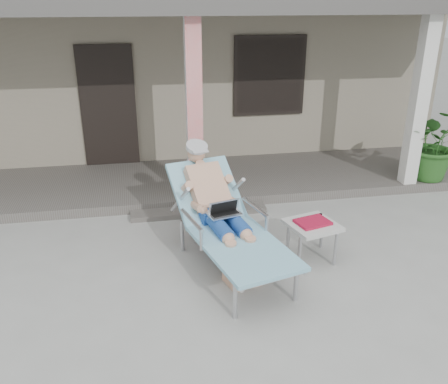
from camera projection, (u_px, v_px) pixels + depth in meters
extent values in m
plane|color=#9E9E99|center=(220.00, 282.00, 5.36)|extent=(60.00, 60.00, 0.00)
cube|color=gray|center=(171.00, 67.00, 10.69)|extent=(10.00, 5.00, 3.00)
cube|color=black|center=(108.00, 107.00, 8.30)|extent=(0.95, 0.06, 2.10)
cube|color=black|center=(270.00, 76.00, 8.60)|extent=(1.20, 0.06, 1.30)
cube|color=black|center=(270.00, 76.00, 8.59)|extent=(1.32, 0.05, 1.42)
cube|color=#605B56|center=(190.00, 181.00, 8.06)|extent=(10.00, 2.00, 0.15)
cube|color=red|center=(194.00, 113.00, 6.76)|extent=(0.22, 0.22, 2.61)
cube|color=silver|center=(419.00, 103.00, 7.33)|extent=(0.22, 0.22, 2.61)
cube|color=#474442|center=(185.00, 4.00, 6.98)|extent=(10.00, 2.30, 0.24)
cube|color=#605B56|center=(199.00, 211.00, 7.03)|extent=(2.00, 0.30, 0.07)
cylinder|color=#B7B7BC|center=(235.00, 301.00, 4.69)|extent=(0.05, 0.05, 0.42)
cylinder|color=#B7B7BC|center=(296.00, 284.00, 4.96)|extent=(0.05, 0.05, 0.42)
cylinder|color=#B7B7BC|center=(182.00, 236.00, 5.95)|extent=(0.05, 0.05, 0.42)
cylinder|color=#B7B7BC|center=(233.00, 225.00, 6.22)|extent=(0.05, 0.05, 0.42)
cube|color=#B7B7BC|center=(243.00, 249.00, 5.19)|extent=(1.03, 1.51, 0.03)
cube|color=#8CCFD9|center=(243.00, 246.00, 5.18)|extent=(1.15, 1.58, 0.04)
cube|color=#B7B7BC|center=(206.00, 194.00, 5.93)|extent=(0.85, 0.81, 0.56)
cube|color=#8CCFD9|center=(206.00, 191.00, 5.91)|extent=(0.98, 0.92, 0.63)
cylinder|color=#B1B1B4|center=(196.00, 146.00, 5.99)|extent=(0.34, 0.34, 0.15)
cube|color=silver|center=(224.00, 213.00, 5.52)|extent=(0.43, 0.35, 0.26)
cube|color=#BCBCB7|center=(312.00, 225.00, 5.70)|extent=(0.68, 0.68, 0.04)
cylinder|color=#B7B7BC|center=(300.00, 253.00, 5.55)|extent=(0.04, 0.04, 0.42)
cylinder|color=#B7B7BC|center=(335.00, 249.00, 5.62)|extent=(0.04, 0.04, 0.42)
cylinder|color=#B7B7BC|center=(288.00, 235.00, 5.96)|extent=(0.04, 0.04, 0.42)
cylinder|color=#B7B7BC|center=(322.00, 232.00, 6.03)|extent=(0.04, 0.04, 0.42)
cube|color=#A51130|center=(313.00, 222.00, 5.69)|extent=(0.45, 0.38, 0.03)
cube|color=black|center=(309.00, 217.00, 5.82)|extent=(0.38, 0.12, 0.04)
imported|color=#26591E|center=(435.00, 143.00, 7.76)|extent=(1.38, 1.31, 1.22)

